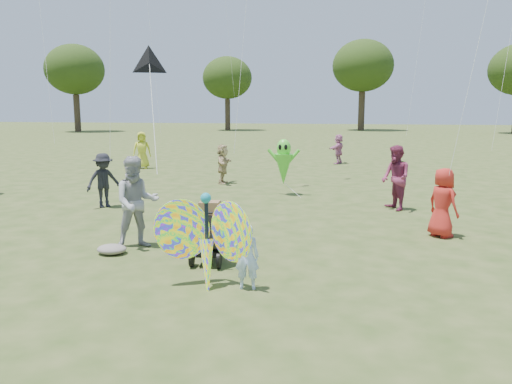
% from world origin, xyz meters
% --- Properties ---
extents(ground, '(160.00, 160.00, 0.00)m').
position_xyz_m(ground, '(0.00, 0.00, 0.00)').
color(ground, '#51592B').
rests_on(ground, ground).
extents(child_girl, '(0.40, 0.29, 1.00)m').
position_xyz_m(child_girl, '(0.11, -0.68, 0.50)').
color(child_girl, '#B2CEFC').
rests_on(child_girl, ground).
extents(adult_man, '(1.08, 1.02, 1.77)m').
position_xyz_m(adult_man, '(-2.46, 1.11, 0.89)').
color(adult_man, '#9C9CA2').
rests_on(adult_man, ground).
extents(grey_bag, '(0.55, 0.45, 0.18)m').
position_xyz_m(grey_bag, '(-2.75, 0.59, 0.09)').
color(grey_bag, gray).
rests_on(grey_bag, ground).
extents(crowd_a, '(0.81, 0.84, 1.45)m').
position_xyz_m(crowd_a, '(3.44, 3.13, 0.73)').
color(crowd_a, red).
rests_on(crowd_a, ground).
extents(crowd_b, '(1.05, 1.07, 1.48)m').
position_xyz_m(crowd_b, '(-5.05, 4.64, 0.74)').
color(crowd_b, black).
rests_on(crowd_b, ground).
extents(crowd_d, '(0.51, 1.33, 1.41)m').
position_xyz_m(crowd_d, '(-3.04, 9.50, 0.70)').
color(crowd_d, tan).
rests_on(crowd_d, ground).
extents(crowd_e, '(0.94, 1.03, 1.72)m').
position_xyz_m(crowd_e, '(2.67, 5.83, 0.86)').
color(crowd_e, '#7F2A4B').
rests_on(crowd_e, ground).
extents(crowd_g, '(0.93, 0.76, 1.64)m').
position_xyz_m(crowd_g, '(-7.77, 13.16, 0.82)').
color(crowd_g, gold).
rests_on(crowd_g, ground).
extents(crowd_j, '(0.87, 1.39, 1.43)m').
position_xyz_m(crowd_j, '(0.76, 16.91, 0.71)').
color(crowd_j, '#BD6C9C').
rests_on(crowd_j, ground).
extents(jogging_stroller, '(0.56, 1.08, 1.09)m').
position_xyz_m(jogging_stroller, '(-0.80, 0.55, 0.61)').
color(jogging_stroller, black).
rests_on(jogging_stroller, ground).
extents(butterfly_kite, '(1.74, 0.75, 1.64)m').
position_xyz_m(butterfly_kite, '(-0.51, -0.70, 0.70)').
color(butterfly_kite, orange).
rests_on(butterfly_kite, ground).
extents(delta_kite_rig, '(1.17, 1.79, 2.60)m').
position_xyz_m(delta_kite_rig, '(-2.77, 2.66, 3.60)').
color(delta_kite_rig, black).
rests_on(delta_kite_rig, ground).
extents(alien_kite, '(1.12, 0.69, 1.74)m').
position_xyz_m(alien_kite, '(-0.56, 7.55, 0.97)').
color(alien_kite, '#4FD732').
rests_on(alien_kite, ground).
extents(tree_line, '(91.78, 33.60, 10.79)m').
position_xyz_m(tree_line, '(3.67, 44.99, 6.86)').
color(tree_line, '#3A2D21').
rests_on(tree_line, ground).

